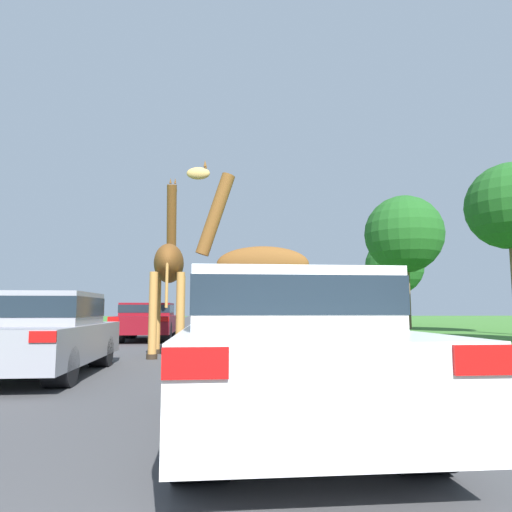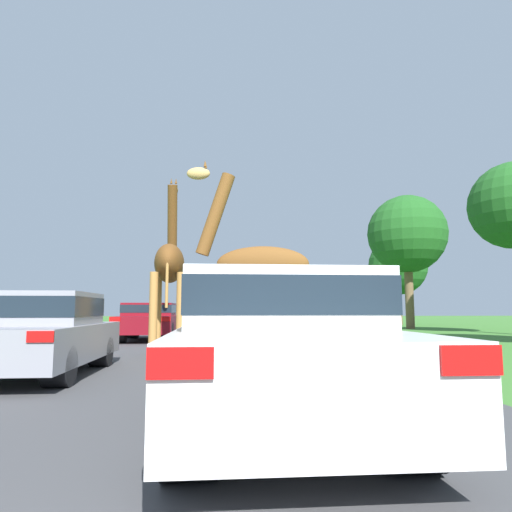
{
  "view_description": "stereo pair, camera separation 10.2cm",
  "coord_description": "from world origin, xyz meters",
  "px_view_note": "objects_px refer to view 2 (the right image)",
  "views": [
    {
      "loc": [
        0.17,
        0.01,
        1.15
      ],
      "look_at": [
        1.19,
        10.57,
        2.39
      ],
      "focal_mm": 32.0,
      "sensor_mm": 36.0,
      "label": 1
    },
    {
      "loc": [
        0.27,
        -0.0,
        1.15
      ],
      "look_at": [
        1.19,
        10.57,
        2.39
      ],
      "focal_mm": 32.0,
      "sensor_mm": 36.0,
      "label": 2
    }
  ],
  "objects_px": {
    "car_queue_right": "(149,320)",
    "tree_right_cluster": "(407,235)",
    "giraffe_near_road": "(254,262)",
    "giraffe_companion": "(170,268)",
    "car_far_ahead": "(39,332)",
    "tree_far_right": "(398,266)",
    "car_lead_maroon": "(278,346)",
    "sign_post": "(363,308)",
    "car_queue_left": "(234,316)"
  },
  "relations": [
    {
      "from": "giraffe_companion",
      "to": "tree_right_cluster",
      "type": "height_order",
      "value": "tree_right_cluster"
    },
    {
      "from": "car_queue_left",
      "to": "tree_right_cluster",
      "type": "relative_size",
      "value": 0.54
    },
    {
      "from": "car_far_ahead",
      "to": "tree_far_right",
      "type": "relative_size",
      "value": 0.63
    },
    {
      "from": "giraffe_near_road",
      "to": "sign_post",
      "type": "distance_m",
      "value": 7.09
    },
    {
      "from": "giraffe_near_road",
      "to": "car_queue_right",
      "type": "relative_size",
      "value": 1.11
    },
    {
      "from": "giraffe_near_road",
      "to": "tree_right_cluster",
      "type": "bearing_deg",
      "value": -27.52
    },
    {
      "from": "car_lead_maroon",
      "to": "car_queue_right",
      "type": "distance_m",
      "value": 13.37
    },
    {
      "from": "giraffe_companion",
      "to": "car_far_ahead",
      "type": "distance_m",
      "value": 4.1
    },
    {
      "from": "car_queue_right",
      "to": "car_far_ahead",
      "type": "xyz_separation_m",
      "value": [
        -0.61,
        -9.11,
        0.01
      ]
    },
    {
      "from": "giraffe_companion",
      "to": "tree_right_cluster",
      "type": "relative_size",
      "value": 0.61
    },
    {
      "from": "giraffe_companion",
      "to": "tree_far_right",
      "type": "xyz_separation_m",
      "value": [
        14.97,
        21.8,
        2.23
      ]
    },
    {
      "from": "car_far_ahead",
      "to": "tree_right_cluster",
      "type": "distance_m",
      "value": 23.79
    },
    {
      "from": "giraffe_companion",
      "to": "car_queue_left",
      "type": "xyz_separation_m",
      "value": [
        2.2,
        13.31,
        -1.43
      ]
    },
    {
      "from": "car_far_ahead",
      "to": "tree_far_right",
      "type": "distance_m",
      "value": 30.49
    },
    {
      "from": "giraffe_near_road",
      "to": "sign_post",
      "type": "height_order",
      "value": "giraffe_near_road"
    },
    {
      "from": "giraffe_companion",
      "to": "car_queue_right",
      "type": "relative_size",
      "value": 1.16
    },
    {
      "from": "tree_far_right",
      "to": "car_queue_left",
      "type": "bearing_deg",
      "value": -146.41
    },
    {
      "from": "car_queue_left",
      "to": "sign_post",
      "type": "height_order",
      "value": "sign_post"
    },
    {
      "from": "car_queue_left",
      "to": "tree_right_cluster",
      "type": "height_order",
      "value": "tree_right_cluster"
    },
    {
      "from": "car_queue_left",
      "to": "car_lead_maroon",
      "type": "bearing_deg",
      "value": -91.1
    },
    {
      "from": "giraffe_companion",
      "to": "car_lead_maroon",
      "type": "relative_size",
      "value": 1.2
    },
    {
      "from": "car_queue_left",
      "to": "tree_far_right",
      "type": "relative_size",
      "value": 0.66
    },
    {
      "from": "car_queue_left",
      "to": "tree_right_cluster",
      "type": "bearing_deg",
      "value": 7.92
    },
    {
      "from": "giraffe_companion",
      "to": "tree_far_right",
      "type": "distance_m",
      "value": 26.54
    },
    {
      "from": "car_queue_right",
      "to": "tree_right_cluster",
      "type": "xyz_separation_m",
      "value": [
        14.03,
        9.0,
        4.92
      ]
    },
    {
      "from": "car_queue_right",
      "to": "car_queue_left",
      "type": "distance_m",
      "value": 8.3
    },
    {
      "from": "car_queue_left",
      "to": "tree_far_right",
      "type": "height_order",
      "value": "tree_far_right"
    },
    {
      "from": "car_queue_right",
      "to": "sign_post",
      "type": "distance_m",
      "value": 7.9
    },
    {
      "from": "car_queue_left",
      "to": "car_far_ahead",
      "type": "relative_size",
      "value": 1.05
    },
    {
      "from": "car_queue_right",
      "to": "tree_right_cluster",
      "type": "relative_size",
      "value": 0.52
    },
    {
      "from": "car_far_ahead",
      "to": "tree_far_right",
      "type": "xyz_separation_m",
      "value": [
        16.87,
        25.13,
        3.66
      ]
    },
    {
      "from": "car_far_ahead",
      "to": "sign_post",
      "type": "distance_m",
      "value": 11.37
    },
    {
      "from": "giraffe_near_road",
      "to": "car_queue_right",
      "type": "xyz_separation_m",
      "value": [
        -3.37,
        6.89,
        -1.5
      ]
    },
    {
      "from": "car_far_ahead",
      "to": "tree_right_cluster",
      "type": "relative_size",
      "value": 0.51
    },
    {
      "from": "giraffe_companion",
      "to": "tree_far_right",
      "type": "relative_size",
      "value": 0.74
    },
    {
      "from": "car_far_ahead",
      "to": "car_lead_maroon",
      "type": "bearing_deg",
      "value": -46.43
    },
    {
      "from": "car_lead_maroon",
      "to": "car_queue_right",
      "type": "relative_size",
      "value": 0.96
    },
    {
      "from": "tree_right_cluster",
      "to": "tree_far_right",
      "type": "xyz_separation_m",
      "value": [
        2.24,
        7.02,
        -1.25
      ]
    },
    {
      "from": "car_lead_maroon",
      "to": "car_queue_left",
      "type": "distance_m",
      "value": 20.54
    },
    {
      "from": "car_lead_maroon",
      "to": "sign_post",
      "type": "xyz_separation_m",
      "value": [
        4.66,
        11.57,
        0.41
      ]
    },
    {
      "from": "car_lead_maroon",
      "to": "tree_far_right",
      "type": "xyz_separation_m",
      "value": [
        13.17,
        29.02,
        3.62
      ]
    },
    {
      "from": "car_lead_maroon",
      "to": "sign_post",
      "type": "height_order",
      "value": "sign_post"
    },
    {
      "from": "giraffe_companion",
      "to": "car_far_ahead",
      "type": "xyz_separation_m",
      "value": [
        -1.9,
        -3.33,
        -1.43
      ]
    },
    {
      "from": "giraffe_near_road",
      "to": "car_lead_maroon",
      "type": "xyz_separation_m",
      "value": [
        -0.28,
        -6.11,
        -1.46
      ]
    },
    {
      "from": "car_queue_right",
      "to": "sign_post",
      "type": "bearing_deg",
      "value": -10.44
    },
    {
      "from": "car_queue_right",
      "to": "tree_right_cluster",
      "type": "distance_m",
      "value": 17.37
    },
    {
      "from": "car_queue_right",
      "to": "tree_right_cluster",
      "type": "height_order",
      "value": "tree_right_cluster"
    },
    {
      "from": "car_queue_right",
      "to": "sign_post",
      "type": "height_order",
      "value": "sign_post"
    },
    {
      "from": "sign_post",
      "to": "tree_far_right",
      "type": "bearing_deg",
      "value": 64.0
    },
    {
      "from": "car_queue_left",
      "to": "tree_far_right",
      "type": "distance_m",
      "value": 15.77
    }
  ]
}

